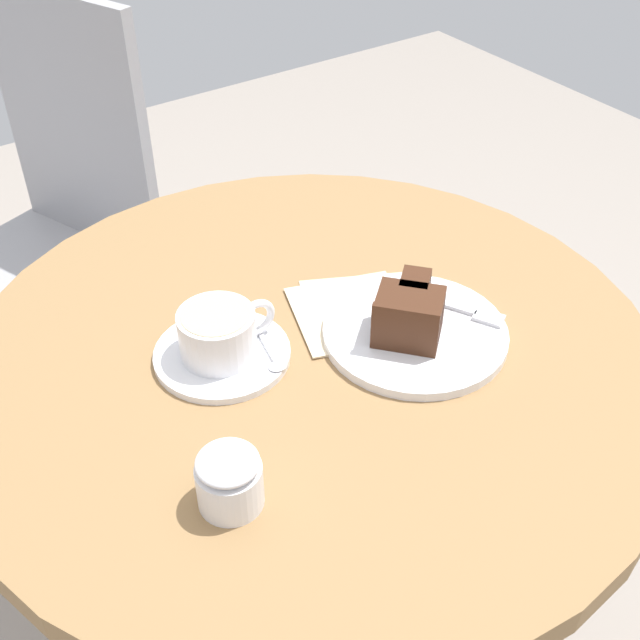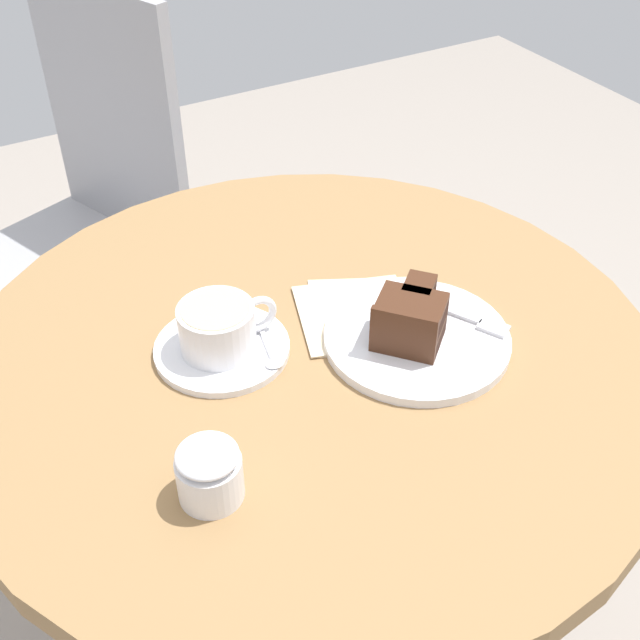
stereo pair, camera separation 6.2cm
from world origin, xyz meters
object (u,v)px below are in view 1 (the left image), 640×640
(sugar_pot, at_px, (229,479))
(fork, at_px, (460,309))
(cake_plate, at_px, (415,333))
(cake_slice, at_px, (409,314))
(teaspoon, at_px, (270,351))
(coffee_cup, at_px, (219,332))
(cafe_chair, at_px, (56,212))
(saucer, at_px, (222,354))
(napkin, at_px, (360,312))

(sugar_pot, bearing_deg, fork, 12.82)
(cake_plate, distance_m, cake_slice, 0.04)
(teaspoon, relative_size, cake_plate, 0.46)
(cake_plate, distance_m, sugar_pot, 0.31)
(cake_plate, bearing_deg, coffee_cup, 154.93)
(cake_slice, bearing_deg, sugar_pot, -163.02)
(cake_slice, relative_size, sugar_pot, 1.66)
(sugar_pot, bearing_deg, teaspoon, 47.96)
(cafe_chair, bearing_deg, coffee_cup, -24.01)
(fork, distance_m, cafe_chair, 0.88)
(coffee_cup, xyz_separation_m, teaspoon, (0.04, -0.03, -0.03))
(saucer, xyz_separation_m, cafe_chair, (0.03, 0.72, -0.19))
(fork, bearing_deg, teaspoon, -134.65)
(saucer, height_order, fork, fork)
(coffee_cup, distance_m, cake_slice, 0.22)
(coffee_cup, xyz_separation_m, cafe_chair, (0.03, 0.73, -0.22))
(cake_slice, relative_size, fork, 0.80)
(fork, height_order, napkin, fork)
(cake_plate, distance_m, napkin, 0.08)
(teaspoon, distance_m, cafe_chair, 0.78)
(cake_slice, bearing_deg, cafe_chair, 101.15)
(cake_slice, bearing_deg, napkin, 102.27)
(coffee_cup, relative_size, fork, 0.89)
(napkin, xyz_separation_m, cafe_chair, (-0.15, 0.75, -0.19))
(cake_slice, height_order, cafe_chair, cafe_chair)
(saucer, relative_size, cake_plate, 0.72)
(saucer, distance_m, coffee_cup, 0.03)
(cafe_chair, bearing_deg, teaspoon, -20.50)
(napkin, bearing_deg, sugar_pot, -149.48)
(coffee_cup, xyz_separation_m, cake_slice, (0.19, -0.10, 0.00))
(saucer, xyz_separation_m, sugar_pot, (-0.09, -0.18, 0.03))
(coffee_cup, relative_size, napkin, 0.59)
(saucer, xyz_separation_m, cake_plate, (0.20, -0.10, 0.00))
(coffee_cup, xyz_separation_m, napkin, (0.18, -0.02, -0.04))
(coffee_cup, xyz_separation_m, sugar_pot, (-0.09, -0.18, -0.01))
(coffee_cup, height_order, cake_slice, cake_slice)
(cake_plate, xyz_separation_m, cafe_chair, (-0.17, 0.82, -0.19))
(coffee_cup, distance_m, teaspoon, 0.06)
(coffee_cup, bearing_deg, cafe_chair, 87.49)
(teaspoon, bearing_deg, saucer, -114.47)
(cake_plate, height_order, fork, fork)
(teaspoon, xyz_separation_m, cake_plate, (0.16, -0.06, -0.01))
(teaspoon, distance_m, sugar_pot, 0.20)
(saucer, bearing_deg, coffee_cup, -155.60)
(saucer, relative_size, coffee_cup, 1.32)
(cake_slice, bearing_deg, cake_plate, -1.79)
(cake_slice, distance_m, fork, 0.08)
(fork, distance_m, sugar_pot, 0.37)
(fork, relative_size, napkin, 0.66)
(cafe_chair, distance_m, sugar_pot, 0.94)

